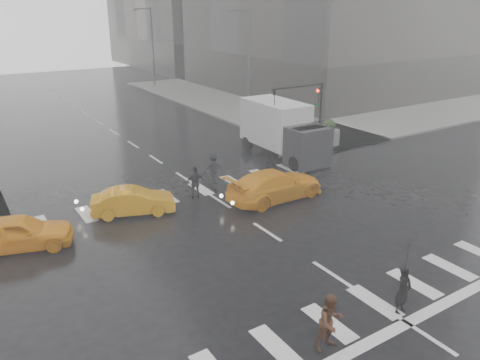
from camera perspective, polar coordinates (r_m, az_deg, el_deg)
ground at (r=20.17m, az=3.33°, el=-6.33°), size 120.00×120.00×0.00m
sidewalk_ne at (r=44.90m, az=10.54°, el=8.55°), size 35.00×35.00×0.15m
road_markings at (r=20.17m, az=3.33°, el=-6.31°), size 18.00×48.00×0.01m
traffic_signal_pole at (r=30.47m, az=8.45°, el=9.15°), size 4.45×0.42×4.50m
street_lamp_near at (r=39.22m, az=0.89°, el=14.41°), size 2.15×0.22×9.00m
street_lamp_far at (r=56.90m, az=-10.76°, el=15.96°), size 2.15×0.22×9.00m
planter_west at (r=29.89m, az=5.06°, el=4.67°), size 1.10×1.10×1.80m
planter_mid at (r=31.12m, az=7.99°, el=5.18°), size 1.10×1.10×1.80m
planter_east at (r=32.42m, az=10.71°, el=5.64°), size 1.10×1.10×1.80m
pedestrian_black at (r=15.34m, az=19.66°, el=-9.91°), size 1.06×1.08×2.43m
pedestrian_brown at (r=13.78m, az=10.99°, el=-16.64°), size 0.85×0.67×1.71m
pedestrian_far_a at (r=23.37m, az=-5.44°, el=-0.33°), size 1.06×0.77×1.65m
pedestrian_far_b at (r=25.43m, az=-3.30°, el=1.58°), size 1.21×0.82×1.73m
taxi_front at (r=20.49m, az=-25.44°, el=-5.80°), size 4.43×2.80×1.41m
taxi_mid at (r=22.14m, az=-12.89°, el=-2.55°), size 4.00×2.52×1.24m
taxi_rear at (r=23.25m, az=4.31°, el=-0.60°), size 4.60×2.22×1.49m
box_truck at (r=29.59m, az=5.32°, el=6.21°), size 2.43×6.49×3.45m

